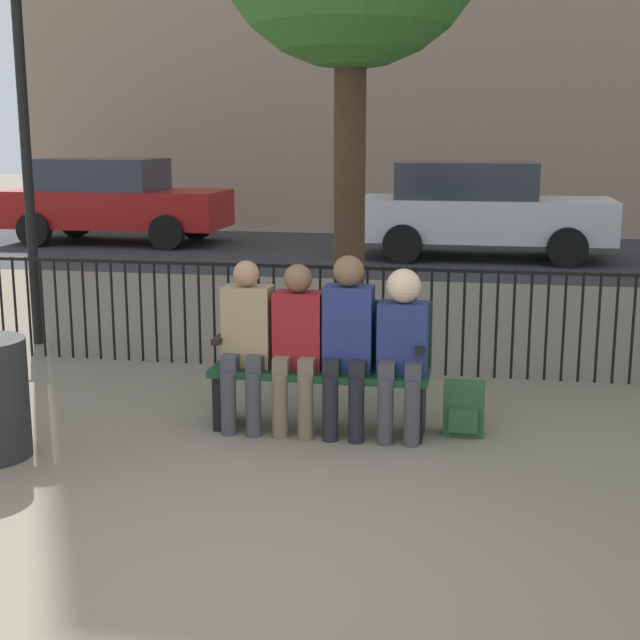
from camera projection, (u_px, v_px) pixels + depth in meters
ground_plane at (232, 583)px, 4.19m from camera, size 80.00×80.00×0.00m
park_bench at (322, 361)px, 6.36m from camera, size 1.54×0.45×0.92m
seated_person_0 at (246, 337)px, 6.29m from camera, size 0.34×0.39×1.21m
seated_person_1 at (297, 339)px, 6.23m from camera, size 0.34×0.39×1.19m
seated_person_2 at (348, 336)px, 6.16m from camera, size 0.34×0.39×1.26m
seated_person_3 at (402, 342)px, 6.09m from camera, size 0.34×0.39×1.18m
backpack at (464, 409)px, 6.23m from camera, size 0.28×0.21×0.38m
fence_railing at (352, 309)px, 7.84m from camera, size 9.01×0.03×0.95m
lamp_post at (22, 87)px, 8.50m from camera, size 0.28×0.28×3.83m
street_surface at (420, 254)px, 15.74m from camera, size 24.00×6.00×0.01m
parked_car_1 at (479, 209)px, 15.02m from camera, size 4.20×1.94×1.62m
parked_car_2 at (113, 199)px, 17.15m from camera, size 4.20×1.94×1.62m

